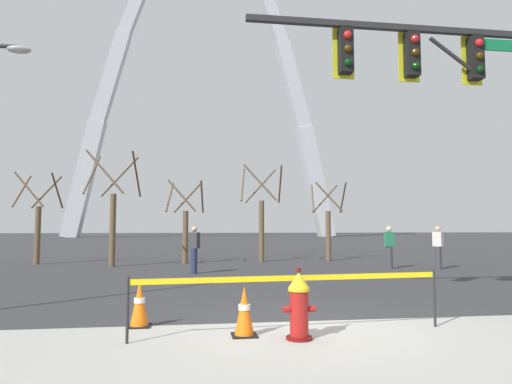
# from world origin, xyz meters

# --- Properties ---
(ground_plane) EXTENTS (240.00, 240.00, 0.00)m
(ground_plane) POSITION_xyz_m (0.00, 0.00, 0.00)
(ground_plane) COLOR #333335
(fire_hydrant) EXTENTS (0.46, 0.48, 0.99)m
(fire_hydrant) POSITION_xyz_m (-0.30, -0.78, 0.47)
(fire_hydrant) COLOR #5E0F0D
(fire_hydrant) RESTS_ON ground
(caution_tape_barrier) EXTENTS (4.66, 0.43, 0.90)m
(caution_tape_barrier) POSITION_xyz_m (-0.32, -0.49, 0.61)
(caution_tape_barrier) COLOR #232326
(caution_tape_barrier) RESTS_ON ground
(traffic_cone_by_hydrant) EXTENTS (0.36, 0.36, 0.73)m
(traffic_cone_by_hydrant) POSITION_xyz_m (-1.03, -0.48, 0.36)
(traffic_cone_by_hydrant) COLOR black
(traffic_cone_by_hydrant) RESTS_ON ground
(traffic_cone_mid_sidewalk) EXTENTS (0.36, 0.36, 0.73)m
(traffic_cone_mid_sidewalk) POSITION_xyz_m (-2.59, 0.35, 0.36)
(traffic_cone_mid_sidewalk) COLOR black
(traffic_cone_mid_sidewalk) RESTS_ON ground
(traffic_signal_gantry) EXTENTS (6.42, 0.44, 6.00)m
(traffic_signal_gantry) POSITION_xyz_m (3.66, 1.40, 4.27)
(traffic_signal_gantry) COLOR #232326
(traffic_signal_gantry) RESTS_ON ground
(monument_arch) EXTENTS (43.34, 2.46, 55.40)m
(monument_arch) POSITION_xyz_m (0.00, 66.40, 23.91)
(monument_arch) COLOR #B2B5BC
(monument_arch) RESTS_ON ground
(tree_far_left) EXTENTS (1.78, 1.79, 3.84)m
(tree_far_left) POSITION_xyz_m (-8.25, 13.29, 1.70)
(tree_far_left) COLOR brown
(tree_far_left) RESTS_ON ground
(tree_left_mid) EXTENTS (2.09, 2.10, 4.54)m
(tree_left_mid) POSITION_xyz_m (-4.92, 11.69, 2.02)
(tree_left_mid) COLOR brown
(tree_left_mid) RESTS_ON ground
(tree_center_left) EXTENTS (1.65, 1.66, 3.55)m
(tree_center_left) POSITION_xyz_m (-2.07, 12.82, 1.58)
(tree_center_left) COLOR brown
(tree_center_left) RESTS_ON ground
(tree_center_right) EXTENTS (2.00, 2.01, 4.34)m
(tree_center_right) POSITION_xyz_m (1.34, 13.43, 1.93)
(tree_center_right) COLOR brown
(tree_center_right) RESTS_ON ground
(tree_right_mid) EXTENTS (1.68, 1.69, 3.63)m
(tree_right_mid) POSITION_xyz_m (4.53, 13.59, 1.61)
(tree_right_mid) COLOR brown
(tree_right_mid) RESTS_ON ground
(pedestrian_walking_left) EXTENTS (0.39, 0.36, 1.59)m
(pedestrian_walking_left) POSITION_xyz_m (-1.71, 8.51, 0.82)
(pedestrian_walking_left) COLOR #232847
(pedestrian_walking_left) RESTS_ON ground
(pedestrian_standing_center) EXTENTS (0.35, 0.22, 1.59)m
(pedestrian_standing_center) POSITION_xyz_m (5.61, 9.32, 0.82)
(pedestrian_standing_center) COLOR #38383D
(pedestrian_standing_center) RESTS_ON ground
(pedestrian_walking_right) EXTENTS (0.36, 0.39, 1.59)m
(pedestrian_walking_right) POSITION_xyz_m (7.33, 8.89, 0.82)
(pedestrian_walking_right) COLOR #38383D
(pedestrian_walking_right) RESTS_ON ground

